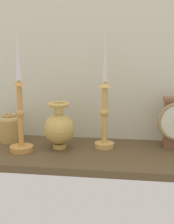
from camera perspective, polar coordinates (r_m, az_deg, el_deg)
The scene contains 6 objects.
ground_plane at distance 114.32cm, azimuth 0.48°, elevation -7.52°, with size 100.00×36.00×2.40cm, color brown.
back_wall at distance 126.87cm, azimuth 1.68°, elevation 9.80°, with size 120.00×2.00×65.00cm, color silver.
candlestick_tall_left at distance 113.03cm, azimuth -11.74°, elevation 0.15°, with size 8.28×8.28×41.78cm.
candlestick_tall_center at distance 114.58cm, azimuth 3.16°, elevation 1.53°, with size 7.22×7.22×44.38cm.
brass_vase_bulbous at distance 115.83cm, azimuth -4.94°, elevation -2.76°, with size 11.06×11.06×16.83cm.
brass_vase_jar at distance 127.60cm, azimuth -13.57°, elevation -2.68°, with size 8.12×8.12×10.86cm.
Camera 1 is at (15.05, -107.45, 34.81)cm, focal length 51.66 mm.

